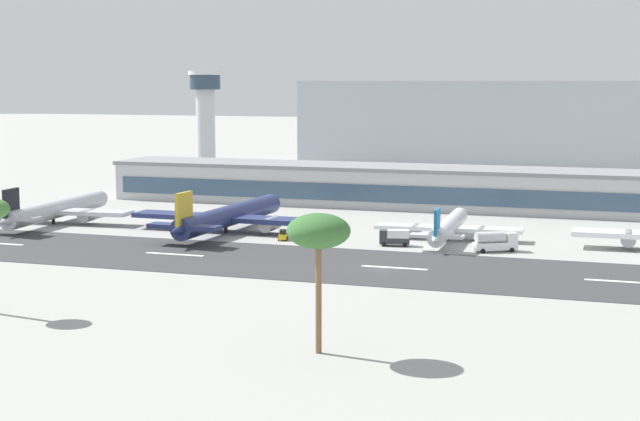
{
  "coord_description": "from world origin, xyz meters",
  "views": [
    {
      "loc": [
        43.96,
        -165.43,
        32.8
      ],
      "look_at": [
        -24.56,
        38.86,
        4.67
      ],
      "focal_mm": 55.78,
      "sensor_mm": 36.0,
      "label": 1
    }
  ],
  "objects_px": {
    "airliner_blue_tail_gate_2": "(448,227)",
    "service_box_truck_0": "(395,237)",
    "control_tower": "(206,119)",
    "distant_hotel_block": "(495,125)",
    "terminal_building": "(400,186)",
    "airliner_black_tail_gate_0": "(54,210)",
    "service_fuel_truck_1": "(495,241)",
    "service_baggage_tug_2": "(283,235)",
    "airliner_gold_tail_gate_1": "(226,217)",
    "palm_tree_1": "(319,233)"
  },
  "relations": [
    {
      "from": "service_baggage_tug_2",
      "to": "service_box_truck_0",
      "type": "bearing_deg",
      "value": 75.26
    },
    {
      "from": "distant_hotel_block",
      "to": "service_fuel_truck_1",
      "type": "height_order",
      "value": "distant_hotel_block"
    },
    {
      "from": "airliner_gold_tail_gate_1",
      "to": "service_fuel_truck_1",
      "type": "distance_m",
      "value": 59.49
    },
    {
      "from": "distant_hotel_block",
      "to": "palm_tree_1",
      "type": "height_order",
      "value": "distant_hotel_block"
    },
    {
      "from": "airliner_gold_tail_gate_1",
      "to": "service_baggage_tug_2",
      "type": "height_order",
      "value": "airliner_gold_tail_gate_1"
    },
    {
      "from": "control_tower",
      "to": "palm_tree_1",
      "type": "height_order",
      "value": "control_tower"
    },
    {
      "from": "airliner_blue_tail_gate_2",
      "to": "service_baggage_tug_2",
      "type": "relative_size",
      "value": 11.4
    },
    {
      "from": "airliner_gold_tail_gate_1",
      "to": "palm_tree_1",
      "type": "bearing_deg",
      "value": -147.68
    },
    {
      "from": "distant_hotel_block",
      "to": "service_fuel_truck_1",
      "type": "distance_m",
      "value": 184.32
    },
    {
      "from": "terminal_building",
      "to": "distant_hotel_block",
      "type": "bearing_deg",
      "value": 86.72
    },
    {
      "from": "terminal_building",
      "to": "service_box_truck_0",
      "type": "xyz_separation_m",
      "value": [
        14.41,
        -62.01,
        -3.55
      ]
    },
    {
      "from": "palm_tree_1",
      "to": "terminal_building",
      "type": "bearing_deg",
      "value": 100.09
    },
    {
      "from": "terminal_building",
      "to": "airliner_black_tail_gate_0",
      "type": "height_order",
      "value": "terminal_building"
    },
    {
      "from": "terminal_building",
      "to": "airliner_blue_tail_gate_2",
      "type": "height_order",
      "value": "terminal_building"
    },
    {
      "from": "airliner_black_tail_gate_0",
      "to": "service_baggage_tug_2",
      "type": "xyz_separation_m",
      "value": [
        58.64,
        -5.35,
        -2.16
      ]
    },
    {
      "from": "airliner_blue_tail_gate_2",
      "to": "service_box_truck_0",
      "type": "height_order",
      "value": "airliner_blue_tail_gate_2"
    },
    {
      "from": "airliner_blue_tail_gate_2",
      "to": "service_fuel_truck_1",
      "type": "height_order",
      "value": "airliner_blue_tail_gate_2"
    },
    {
      "from": "airliner_gold_tail_gate_1",
      "to": "palm_tree_1",
      "type": "distance_m",
      "value": 99.11
    },
    {
      "from": "terminal_building",
      "to": "control_tower",
      "type": "xyz_separation_m",
      "value": [
        -69.37,
        28.89,
        15.85
      ]
    },
    {
      "from": "service_box_truck_0",
      "to": "service_fuel_truck_1",
      "type": "relative_size",
      "value": 0.74
    },
    {
      "from": "airliner_blue_tail_gate_2",
      "to": "service_box_truck_0",
      "type": "bearing_deg",
      "value": 137.16
    },
    {
      "from": "terminal_building",
      "to": "palm_tree_1",
      "type": "bearing_deg",
      "value": -79.91
    },
    {
      "from": "distant_hotel_block",
      "to": "service_baggage_tug_2",
      "type": "relative_size",
      "value": 40.73
    },
    {
      "from": "control_tower",
      "to": "service_fuel_truck_1",
      "type": "xyz_separation_m",
      "value": [
        103.97,
        -91.39,
        -19.16
      ]
    },
    {
      "from": "control_tower",
      "to": "distant_hotel_block",
      "type": "distance_m",
      "value": 118.21
    },
    {
      "from": "service_box_truck_0",
      "to": "service_fuel_truck_1",
      "type": "bearing_deg",
      "value": 166.16
    },
    {
      "from": "terminal_building",
      "to": "palm_tree_1",
      "type": "distance_m",
      "value": 144.37
    },
    {
      "from": "service_fuel_truck_1",
      "to": "service_box_truck_0",
      "type": "bearing_deg",
      "value": 148.45
    },
    {
      "from": "airliner_gold_tail_gate_1",
      "to": "airliner_blue_tail_gate_2",
      "type": "distance_m",
      "value": 48.02
    },
    {
      "from": "service_baggage_tug_2",
      "to": "airliner_gold_tail_gate_1",
      "type": "bearing_deg",
      "value": -125.43
    },
    {
      "from": "control_tower",
      "to": "service_box_truck_0",
      "type": "bearing_deg",
      "value": -47.34
    },
    {
      "from": "airliner_black_tail_gate_0",
      "to": "airliner_gold_tail_gate_1",
      "type": "xyz_separation_m",
      "value": [
        43.38,
        0.13,
        0.26
      ]
    },
    {
      "from": "service_box_truck_0",
      "to": "palm_tree_1",
      "type": "distance_m",
      "value": 81.6
    },
    {
      "from": "service_box_truck_0",
      "to": "service_baggage_tug_2",
      "type": "height_order",
      "value": "service_box_truck_0"
    },
    {
      "from": "airliner_gold_tail_gate_1",
      "to": "airliner_blue_tail_gate_2",
      "type": "height_order",
      "value": "airliner_gold_tail_gate_1"
    },
    {
      "from": "airliner_black_tail_gate_0",
      "to": "service_box_truck_0",
      "type": "height_order",
      "value": "airliner_black_tail_gate_0"
    },
    {
      "from": "distant_hotel_block",
      "to": "service_fuel_truck_1",
      "type": "xyz_separation_m",
      "value": [
        27.78,
        -181.64,
        -14.41
      ]
    },
    {
      "from": "service_box_truck_0",
      "to": "palm_tree_1",
      "type": "xyz_separation_m",
      "value": [
        10.83,
        -79.83,
        12.98
      ]
    },
    {
      "from": "airliner_gold_tail_gate_1",
      "to": "service_fuel_truck_1",
      "type": "height_order",
      "value": "airliner_gold_tail_gate_1"
    },
    {
      "from": "service_box_truck_0",
      "to": "service_fuel_truck_1",
      "type": "distance_m",
      "value": 20.21
    },
    {
      "from": "service_fuel_truck_1",
      "to": "palm_tree_1",
      "type": "xyz_separation_m",
      "value": [
        -9.37,
        -79.34,
        12.74
      ]
    },
    {
      "from": "service_box_truck_0",
      "to": "service_baggage_tug_2",
      "type": "bearing_deg",
      "value": -11.54
    },
    {
      "from": "distant_hotel_block",
      "to": "service_box_truck_0",
      "type": "relative_size",
      "value": 22.44
    },
    {
      "from": "terminal_building",
      "to": "service_baggage_tug_2",
      "type": "height_order",
      "value": "terminal_building"
    },
    {
      "from": "distant_hotel_block",
      "to": "airliner_gold_tail_gate_1",
      "type": "distance_m",
      "value": 179.32
    },
    {
      "from": "airliner_black_tail_gate_0",
      "to": "airliner_blue_tail_gate_2",
      "type": "xyz_separation_m",
      "value": [
        91.09,
        5.5,
        -0.54
      ]
    },
    {
      "from": "airliner_black_tail_gate_0",
      "to": "distant_hotel_block",
      "type": "bearing_deg",
      "value": -27.02
    },
    {
      "from": "distant_hotel_block",
      "to": "service_box_truck_0",
      "type": "distance_m",
      "value": 181.91
    },
    {
      "from": "service_box_truck_0",
      "to": "service_baggage_tug_2",
      "type": "xyz_separation_m",
      "value": [
        -23.75,
        -0.39,
        -0.74
      ]
    },
    {
      "from": "control_tower",
      "to": "service_fuel_truck_1",
      "type": "height_order",
      "value": "control_tower"
    }
  ]
}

